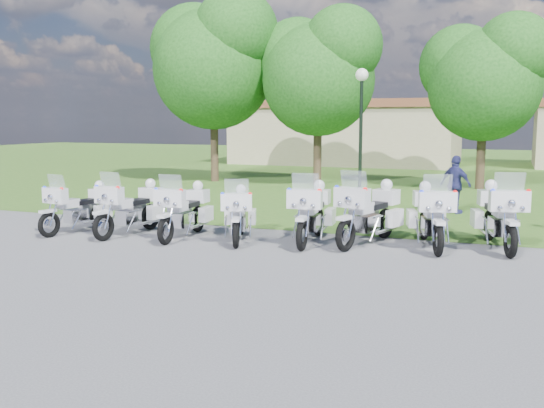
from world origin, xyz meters
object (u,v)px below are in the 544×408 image
at_px(motorcycle_2, 185,210).
at_px(motorcycle_7, 498,215).
at_px(motorcycle_5, 370,212).
at_px(lamp_post, 361,103).
at_px(motorcycle_6, 430,215).
at_px(motorcycle_0, 79,207).
at_px(motorcycle_3, 239,213).
at_px(motorcycle_1, 132,207).
at_px(bystander_c, 456,185).
at_px(motorcycle_4, 312,212).

xyz_separation_m(motorcycle_2, motorcycle_7, (7.16, 1.53, 0.07)).
distance_m(motorcycle_5, lamp_post, 7.74).
bearing_deg(motorcycle_6, motorcycle_5, -7.75).
distance_m(motorcycle_0, motorcycle_5, 7.40).
xyz_separation_m(motorcycle_0, motorcycle_3, (4.30, 0.48, 0.00)).
xyz_separation_m(motorcycle_1, lamp_post, (3.92, 8.05, 2.76)).
relative_size(motorcycle_6, bystander_c, 1.40).
distance_m(motorcycle_0, bystander_c, 10.99).
xyz_separation_m(motorcycle_0, motorcycle_2, (2.91, 0.34, 0.03)).
bearing_deg(lamp_post, motorcycle_1, -115.97).
distance_m(motorcycle_0, motorcycle_2, 2.93).
bearing_deg(motorcycle_5, motorcycle_7, -151.38).
relative_size(motorcycle_1, lamp_post, 0.53).
distance_m(motorcycle_4, motorcycle_5, 1.34).
relative_size(motorcycle_5, motorcycle_6, 1.03).
xyz_separation_m(motorcycle_7, bystander_c, (-1.34, 4.79, 0.15)).
height_order(motorcycle_3, motorcycle_6, motorcycle_6).
height_order(motorcycle_0, bystander_c, bystander_c).
distance_m(motorcycle_4, lamp_post, 7.83).
height_order(motorcycle_2, motorcycle_6, motorcycle_6).
height_order(motorcycle_1, motorcycle_4, motorcycle_4).
distance_m(motorcycle_2, motorcycle_6, 5.82).
bearing_deg(lamp_post, motorcycle_3, -98.00).
bearing_deg(motorcycle_3, lamp_post, -118.58).
relative_size(motorcycle_2, motorcycle_5, 0.94).
bearing_deg(bystander_c, motorcycle_3, 83.66).
bearing_deg(motorcycle_4, motorcycle_2, 5.11).
distance_m(motorcycle_3, motorcycle_7, 5.94).
relative_size(motorcycle_1, bystander_c, 1.37).
distance_m(motorcycle_1, lamp_post, 9.37).
distance_m(motorcycle_2, motorcycle_4, 3.13).
relative_size(motorcycle_0, motorcycle_5, 0.89).
relative_size(motorcycle_5, lamp_post, 0.56).
xyz_separation_m(motorcycle_1, motorcycle_6, (7.16, 1.25, 0.04)).
bearing_deg(motorcycle_7, motorcycle_3, -1.03).
height_order(motorcycle_2, motorcycle_3, motorcycle_2).
bearing_deg(motorcycle_4, bystander_c, -121.16).
xyz_separation_m(motorcycle_6, bystander_c, (0.11, 5.22, 0.17)).
distance_m(motorcycle_1, motorcycle_5, 5.92).
distance_m(motorcycle_3, motorcycle_4, 1.75).
relative_size(motorcycle_3, motorcycle_5, 0.86).
height_order(motorcycle_4, lamp_post, lamp_post).
xyz_separation_m(motorcycle_5, bystander_c, (1.45, 5.43, 0.15)).
distance_m(motorcycle_6, motorcycle_7, 1.51).
height_order(motorcycle_7, bystander_c, bystander_c).
distance_m(motorcycle_1, motorcycle_7, 8.77).
height_order(motorcycle_0, motorcycle_6, motorcycle_6).
distance_m(motorcycle_3, bystander_c, 7.61).
bearing_deg(motorcycle_4, lamp_post, -90.87).
bearing_deg(motorcycle_2, motorcycle_5, -171.59).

